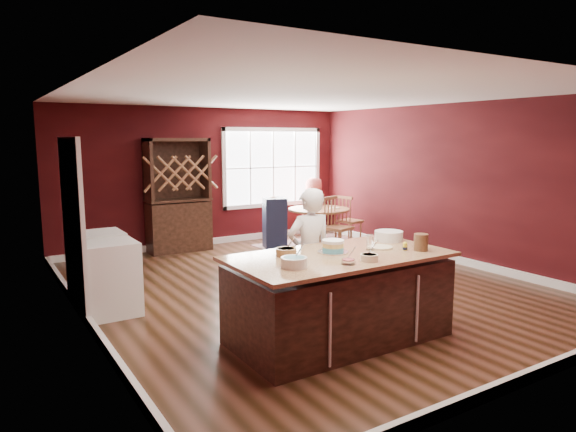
{
  "coord_description": "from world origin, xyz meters",
  "views": [
    {
      "loc": [
        -4.01,
        -5.92,
        2.11
      ],
      "look_at": [
        -0.3,
        0.0,
        1.05
      ],
      "focal_mm": 32.0,
      "sensor_mm": 36.0,
      "label": 1
    }
  ],
  "objects_px": {
    "seated_woman": "(314,209)",
    "dryer": "(99,266)",
    "baker": "(309,254)",
    "chair_south": "(338,225)",
    "washer": "(111,278)",
    "chair_north": "(313,216)",
    "dining_table": "(319,219)",
    "high_chair": "(275,222)",
    "hutch": "(178,195)",
    "chair_east": "(350,219)",
    "kitchen_island": "(339,299)",
    "layer_cake": "(333,246)",
    "toddler": "(277,206)"
  },
  "relations": [
    {
      "from": "seated_woman",
      "to": "dryer",
      "type": "relative_size",
      "value": 1.45
    },
    {
      "from": "baker",
      "to": "dryer",
      "type": "distance_m",
      "value": 2.82
    },
    {
      "from": "chair_south",
      "to": "washer",
      "type": "distance_m",
      "value": 4.49
    },
    {
      "from": "chair_north",
      "to": "dryer",
      "type": "xyz_separation_m",
      "value": [
        -4.78,
        -1.97,
        -0.02
      ]
    },
    {
      "from": "chair_south",
      "to": "dryer",
      "type": "relative_size",
      "value": 1.17
    },
    {
      "from": "chair_south",
      "to": "dining_table",
      "type": "bearing_deg",
      "value": 64.93
    },
    {
      "from": "dining_table",
      "to": "high_chair",
      "type": "xyz_separation_m",
      "value": [
        -0.82,
        0.31,
        -0.02
      ]
    },
    {
      "from": "hutch",
      "to": "washer",
      "type": "bearing_deg",
      "value": -123.47
    },
    {
      "from": "chair_east",
      "to": "chair_south",
      "type": "xyz_separation_m",
      "value": [
        -0.84,
        -0.7,
        0.04
      ]
    },
    {
      "from": "seated_woman",
      "to": "kitchen_island",
      "type": "bearing_deg",
      "value": 48.72
    },
    {
      "from": "chair_north",
      "to": "washer",
      "type": "distance_m",
      "value": 5.45
    },
    {
      "from": "dining_table",
      "to": "chair_south",
      "type": "xyz_separation_m",
      "value": [
        -0.09,
        -0.75,
        -0.0
      ]
    },
    {
      "from": "layer_cake",
      "to": "dryer",
      "type": "xyz_separation_m",
      "value": [
        -1.85,
        2.61,
        -0.53
      ]
    },
    {
      "from": "layer_cake",
      "to": "hutch",
      "type": "distance_m",
      "value": 4.91
    },
    {
      "from": "chair_north",
      "to": "dining_table",
      "type": "bearing_deg",
      "value": 26.76
    },
    {
      "from": "hutch",
      "to": "washer",
      "type": "xyz_separation_m",
      "value": [
        -1.94,
        -2.94,
        -0.61
      ]
    },
    {
      "from": "layer_cake",
      "to": "washer",
      "type": "height_order",
      "value": "layer_cake"
    },
    {
      "from": "chair_north",
      "to": "hutch",
      "type": "distance_m",
      "value": 2.91
    },
    {
      "from": "kitchen_island",
      "to": "dining_table",
      "type": "relative_size",
      "value": 1.94
    },
    {
      "from": "layer_cake",
      "to": "hutch",
      "type": "xyz_separation_m",
      "value": [
        0.1,
        4.91,
        0.07
      ]
    },
    {
      "from": "layer_cake",
      "to": "chair_north",
      "type": "bearing_deg",
      "value": 57.38
    },
    {
      "from": "seated_woman",
      "to": "toddler",
      "type": "height_order",
      "value": "seated_woman"
    },
    {
      "from": "chair_east",
      "to": "hutch",
      "type": "xyz_separation_m",
      "value": [
        -3.23,
        1.08,
        0.57
      ]
    },
    {
      "from": "hutch",
      "to": "washer",
      "type": "distance_m",
      "value": 3.58
    },
    {
      "from": "layer_cake",
      "to": "dryer",
      "type": "height_order",
      "value": "layer_cake"
    },
    {
      "from": "dining_table",
      "to": "seated_woman",
      "type": "height_order",
      "value": "seated_woman"
    },
    {
      "from": "baker",
      "to": "chair_south",
      "type": "distance_m",
      "value": 3.49
    },
    {
      "from": "washer",
      "to": "kitchen_island",
      "type": "bearing_deg",
      "value": -48.33
    },
    {
      "from": "seated_woman",
      "to": "toddler",
      "type": "relative_size",
      "value": 5.05
    },
    {
      "from": "baker",
      "to": "toddler",
      "type": "height_order",
      "value": "baker"
    },
    {
      "from": "chair_east",
      "to": "chair_north",
      "type": "height_order",
      "value": "chair_east"
    },
    {
      "from": "chair_east",
      "to": "dryer",
      "type": "relative_size",
      "value": 1.08
    },
    {
      "from": "chair_east",
      "to": "hutch",
      "type": "relative_size",
      "value": 0.46
    },
    {
      "from": "layer_cake",
      "to": "chair_south",
      "type": "bearing_deg",
      "value": 51.49
    },
    {
      "from": "baker",
      "to": "chair_east",
      "type": "height_order",
      "value": "baker"
    },
    {
      "from": "seated_woman",
      "to": "washer",
      "type": "xyz_separation_m",
      "value": [
        -4.68,
        -2.44,
        -0.21
      ]
    },
    {
      "from": "high_chair",
      "to": "layer_cake",
      "type": "bearing_deg",
      "value": -94.36
    },
    {
      "from": "dining_table",
      "to": "washer",
      "type": "distance_m",
      "value": 4.82
    },
    {
      "from": "hutch",
      "to": "seated_woman",
      "type": "bearing_deg",
      "value": -10.44
    },
    {
      "from": "layer_cake",
      "to": "hutch",
      "type": "height_order",
      "value": "hutch"
    },
    {
      "from": "baker",
      "to": "chair_south",
      "type": "xyz_separation_m",
      "value": [
        2.39,
        2.54,
        -0.24
      ]
    },
    {
      "from": "kitchen_island",
      "to": "chair_north",
      "type": "height_order",
      "value": "chair_north"
    },
    {
      "from": "chair_north",
      "to": "seated_woman",
      "type": "height_order",
      "value": "seated_woman"
    },
    {
      "from": "chair_east",
      "to": "dining_table",
      "type": "bearing_deg",
      "value": 75.01
    },
    {
      "from": "hutch",
      "to": "toddler",
      "type": "bearing_deg",
      "value": -21.6
    },
    {
      "from": "chair_north",
      "to": "washer",
      "type": "xyz_separation_m",
      "value": [
        -4.78,
        -2.61,
        -0.03
      ]
    },
    {
      "from": "layer_cake",
      "to": "hutch",
      "type": "relative_size",
      "value": 0.15
    },
    {
      "from": "dryer",
      "to": "kitchen_island",
      "type": "bearing_deg",
      "value": -55.77
    },
    {
      "from": "washer",
      "to": "chair_east",
      "type": "bearing_deg",
      "value": 19.75
    },
    {
      "from": "high_chair",
      "to": "chair_east",
      "type": "bearing_deg",
      "value": 5.59
    }
  ]
}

